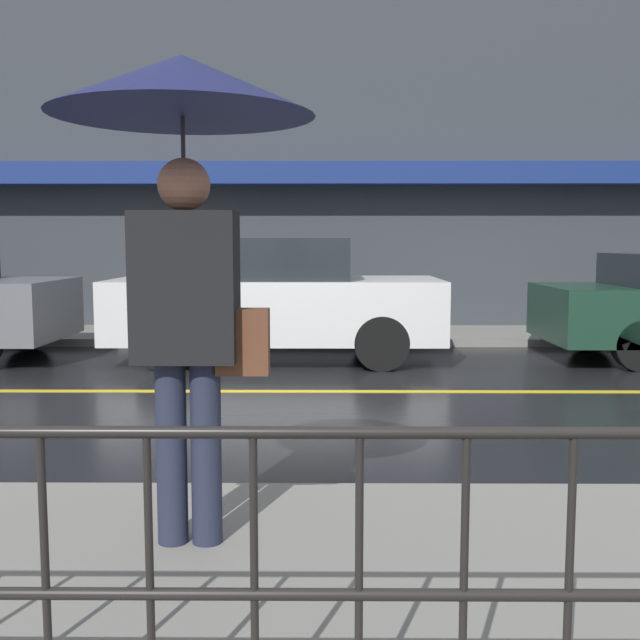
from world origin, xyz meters
TOP-DOWN VIEW (x-y plane):
  - ground_plane at (0.00, 0.00)m, footprint 80.00×80.00m
  - sidewalk_near at (0.00, -4.43)m, footprint 28.00×2.42m
  - sidewalk_far at (0.00, 4.14)m, footprint 28.00×1.84m
  - lane_marking at (0.00, 0.00)m, footprint 25.20×0.12m
  - building_storefront at (0.00, 5.19)m, footprint 28.00×0.85m
  - railing_foreground at (-0.00, -5.39)m, footprint 12.00×0.04m
  - pedestrian at (-0.27, -4.08)m, footprint 1.17×1.17m
  - car_white at (-0.30, 2.04)m, footprint 4.13×1.79m

SIDE VIEW (x-z plane):
  - ground_plane at x=0.00m, z-range 0.00..0.00m
  - lane_marking at x=0.00m, z-range 0.00..0.01m
  - sidewalk_near at x=0.00m, z-range 0.00..0.11m
  - sidewalk_far at x=0.00m, z-range 0.00..0.11m
  - railing_foreground at x=0.00m, z-range 0.22..1.10m
  - car_white at x=-0.30m, z-range 0.01..1.57m
  - pedestrian at x=-0.27m, z-range 0.79..3.00m
  - building_storefront at x=0.00m, z-range -0.05..6.86m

